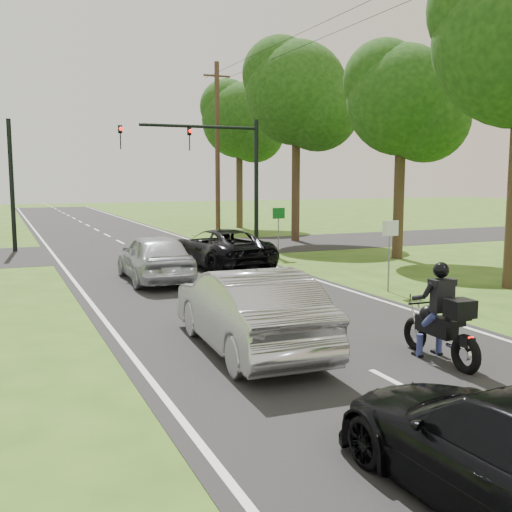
# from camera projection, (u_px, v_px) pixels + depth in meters

# --- Properties ---
(ground) EXTENTS (140.00, 140.00, 0.00)m
(ground) POSITION_uv_depth(u_px,v_px,m) (294.00, 331.00, 13.29)
(ground) COLOR #335718
(ground) RESTS_ON ground
(road) EXTENTS (8.00, 100.00, 0.01)m
(road) POSITION_uv_depth(u_px,v_px,m) (172.00, 268.00, 22.38)
(road) COLOR black
(road) RESTS_ON ground
(cross_road) EXTENTS (60.00, 7.00, 0.01)m
(cross_road) POSITION_uv_depth(u_px,v_px,m) (137.00, 251.00, 27.83)
(cross_road) COLOR black
(cross_road) RESTS_ON ground
(motorcycle_rider) EXTENTS (0.62, 2.19, 1.88)m
(motorcycle_rider) POSITION_uv_depth(u_px,v_px,m) (442.00, 323.00, 10.99)
(motorcycle_rider) COLOR black
(motorcycle_rider) RESTS_ON ground
(dark_suv) EXTENTS (2.87, 5.45, 1.46)m
(dark_suv) POSITION_uv_depth(u_px,v_px,m) (220.00, 248.00, 22.55)
(dark_suv) COLOR black
(dark_suv) RESTS_ON road
(silver_sedan) EXTENTS (1.96, 5.03, 1.63)m
(silver_sedan) POSITION_uv_depth(u_px,v_px,m) (249.00, 310.00, 11.67)
(silver_sedan) COLOR #A4A3A8
(silver_sedan) RESTS_ON road
(silver_suv) EXTENTS (1.99, 4.69, 1.58)m
(silver_suv) POSITION_uv_depth(u_px,v_px,m) (155.00, 257.00, 19.50)
(silver_suv) COLOR #B0B2B8
(silver_suv) RESTS_ON road
(traffic_signal) EXTENTS (6.38, 0.44, 6.00)m
(traffic_signal) POSITION_uv_depth(u_px,v_px,m) (218.00, 160.00, 26.79)
(traffic_signal) COLOR black
(traffic_signal) RESTS_ON ground
(signal_pole_far) EXTENTS (0.20, 0.20, 6.00)m
(signal_pole_far) POSITION_uv_depth(u_px,v_px,m) (12.00, 186.00, 27.20)
(signal_pole_far) COLOR black
(signal_pole_far) RESTS_ON ground
(utility_pole_far) EXTENTS (1.60, 0.28, 10.00)m
(utility_pole_far) POSITION_uv_depth(u_px,v_px,m) (217.00, 148.00, 35.07)
(utility_pole_far) COLOR #4D3323
(utility_pole_far) RESTS_ON ground
(sign_white) EXTENTS (0.55, 0.07, 2.12)m
(sign_white) POSITION_uv_depth(u_px,v_px,m) (390.00, 238.00, 17.65)
(sign_white) COLOR slate
(sign_white) RESTS_ON ground
(sign_green) EXTENTS (0.55, 0.07, 2.12)m
(sign_green) POSITION_uv_depth(u_px,v_px,m) (279.00, 220.00, 25.00)
(sign_green) COLOR slate
(sign_green) RESTS_ON ground
(tree_row_c) EXTENTS (4.80, 4.65, 8.76)m
(tree_row_c) POSITION_uv_depth(u_px,v_px,m) (410.00, 107.00, 24.33)
(tree_row_c) COLOR #332316
(tree_row_c) RESTS_ON ground
(tree_row_d) EXTENTS (5.76, 5.58, 10.45)m
(tree_row_d) POSITION_uv_depth(u_px,v_px,m) (304.00, 99.00, 31.15)
(tree_row_d) COLOR #332316
(tree_row_d) RESTS_ON ground
(tree_row_e) EXTENTS (5.28, 5.12, 9.61)m
(tree_row_e) POSITION_uv_depth(u_px,v_px,m) (244.00, 125.00, 39.58)
(tree_row_e) COLOR #332316
(tree_row_e) RESTS_ON ground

